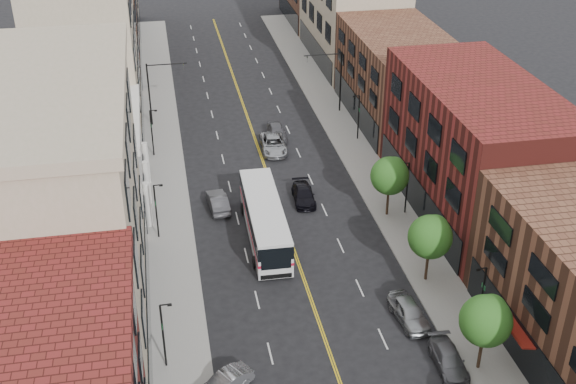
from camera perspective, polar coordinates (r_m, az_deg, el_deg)
sidewalk_left at (r=72.30m, az=-9.64°, el=1.19°), size 4.00×110.00×0.15m
sidewalk_right at (r=74.95m, az=5.79°, el=2.53°), size 4.00×110.00×0.15m
bldg_l_tanoffice at (r=49.27m, az=-17.64°, el=-2.26°), size 10.00×22.00×18.00m
bldg_l_white at (r=67.35m, az=-15.73°, el=2.01°), size 10.00×14.00×8.00m
bldg_l_far_a at (r=81.20m, az=-15.54°, el=10.58°), size 10.00×20.00×18.00m
bldg_l_far_b at (r=100.75m, az=-14.83°, el=13.33°), size 10.00×20.00×15.00m
bldg_r_mid at (r=65.51m, az=14.58°, el=3.34°), size 10.00×22.00×12.00m
bldg_r_far_a at (r=83.76m, az=8.75°, el=8.97°), size 10.00×20.00×10.00m
bldg_r_far_b at (r=102.25m, az=5.03°, el=14.10°), size 10.00×22.00×14.00m
tree_r_1 at (r=48.31m, az=15.43°, el=-9.65°), size 3.40×3.40×5.59m
tree_r_2 at (r=55.64m, az=11.23°, el=-3.38°), size 3.40×3.40×5.59m
tree_r_3 at (r=63.70m, az=8.10°, el=1.38°), size 3.40×3.40×5.59m
lamp_l_1 at (r=48.11m, az=-9.80°, el=-10.85°), size 0.81×0.55×5.05m
lamp_l_2 at (r=61.28m, az=-10.35°, el=-1.27°), size 0.81×0.55×5.05m
lamp_l_3 at (r=75.55m, az=-10.69°, el=4.82°), size 0.81×0.55×5.05m
lamp_r_1 at (r=52.35m, az=15.06°, el=-7.76°), size 0.81×0.55×5.05m
lamp_r_2 at (r=64.67m, az=9.36°, el=0.56°), size 0.81×0.55×5.05m
lamp_r_3 at (r=78.32m, az=5.57°, el=6.11°), size 0.81×0.55×5.05m
signal_mast_left at (r=82.31m, az=-10.45°, el=8.19°), size 4.49×0.18×7.20m
signal_mast_right at (r=84.70m, az=3.71°, el=9.23°), size 4.49×0.18×7.20m
city_bus at (r=60.96m, az=-1.86°, el=-2.07°), size 3.32×12.96×3.32m
car_angle_b at (r=47.52m, az=-5.01°, el=-14.83°), size 4.06×3.31×1.30m
car_parked_mid at (r=50.08m, az=12.58°, el=-12.81°), size 1.97×4.51×1.29m
car_parked_far at (r=53.21m, az=9.55°, el=-9.34°), size 2.29×4.77×1.57m
car_lane_behind at (r=65.98m, az=-5.56°, el=-0.76°), size 1.95×4.66×1.50m
car_lane_a at (r=66.94m, az=1.24°, el=-0.22°), size 2.12×4.71×1.34m
car_lane_b at (r=76.38m, az=-1.16°, el=3.81°), size 2.86×5.70×1.55m
car_lane_c at (r=79.20m, az=-0.89°, el=4.78°), size 1.89×4.55×1.54m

